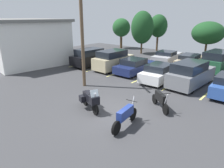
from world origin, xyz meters
name	(u,v)px	position (x,y,z in m)	size (l,w,h in m)	color
ground	(110,112)	(0.00, 0.00, -0.05)	(44.00, 44.00, 0.10)	#38383A
motorcycle_touring	(90,99)	(-1.01, -0.58, 0.68)	(2.06, 1.15, 1.45)	black
motorcycle_second	(125,116)	(1.65, -0.77, 0.60)	(0.62, 2.33, 1.33)	black
motorcycle_third	(160,100)	(1.98, 2.20, 0.57)	(1.75, 1.41, 1.25)	black
parking_stripes	(148,76)	(-2.12, 7.64, 0.00)	(16.58, 5.07, 0.01)	#EAE066
car_black	(91,57)	(-9.06, 7.26, 0.93)	(2.13, 4.74, 1.88)	black
car_champagne	(113,60)	(-6.09, 7.50, 0.97)	(2.03, 4.47, 1.98)	#C1B289
car_navy	(135,66)	(-3.66, 7.88, 0.67)	(1.94, 4.69, 1.42)	navy
car_white	(160,72)	(-0.67, 7.25, 0.71)	(2.07, 4.85, 1.48)	white
car_grey	(191,74)	(1.77, 7.48, 0.95)	(2.23, 5.01, 1.95)	slate
car_far_silver	(167,57)	(-3.27, 13.78, 0.71)	(2.31, 4.85, 1.42)	#B7B7BC
car_far_tan	(190,61)	(-0.53, 13.49, 0.69)	(2.00, 4.93, 1.39)	tan
car_far_green	(218,61)	(2.20, 13.51, 1.03)	(2.30, 4.80, 2.05)	#235638
building_side	(22,40)	(-16.87, 3.64, 2.46)	(11.88, 9.29, 4.90)	silver
utility_pole	(82,30)	(-4.56, 2.15, 4.25)	(1.52, 1.17, 8.16)	brown
tree_right	(121,28)	(-14.38, 19.40, 3.34)	(2.92, 2.92, 4.84)	#4C3823
tree_center	(142,28)	(-8.90, 17.12, 3.65)	(3.12, 3.12, 5.89)	#4C3823
tree_far_right	(208,33)	(-0.70, 19.14, 3.22)	(3.86, 3.86, 4.59)	#4C3823
tree_rear	(158,26)	(-8.45, 20.90, 3.73)	(2.72, 2.72, 5.44)	#4C3823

